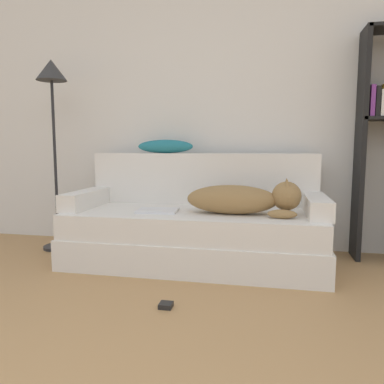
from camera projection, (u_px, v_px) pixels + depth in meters
wall_back at (221, 91)px, 3.21m from camera, size 7.84×0.06×2.70m
couch at (195, 237)px, 2.81m from camera, size 1.89×0.82×0.40m
couch_backrest at (203, 179)px, 3.09m from camera, size 1.85×0.15×0.42m
couch_arm_left at (87, 199)px, 2.95m from camera, size 0.15×0.63×0.13m
couch_arm_right at (317, 206)px, 2.60m from camera, size 0.15×0.63×0.13m
dog at (243, 199)px, 2.62m from camera, size 0.80×0.28×0.26m
laptop at (158, 211)px, 2.73m from camera, size 0.30×0.23×0.02m
throw_pillow at (165, 146)px, 3.13m from camera, size 0.47×0.15×0.11m
bookshelf at (382, 133)px, 2.83m from camera, size 0.35×0.26×1.75m
floor_lamp at (52, 99)px, 3.09m from camera, size 0.25×0.25×1.58m
power_adapter at (166, 305)px, 2.04m from camera, size 0.07×0.07×0.03m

